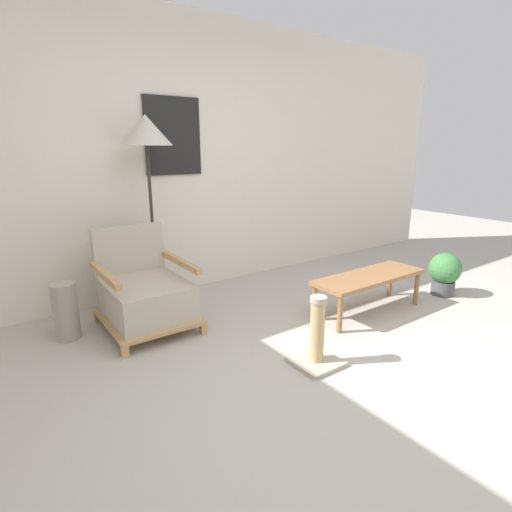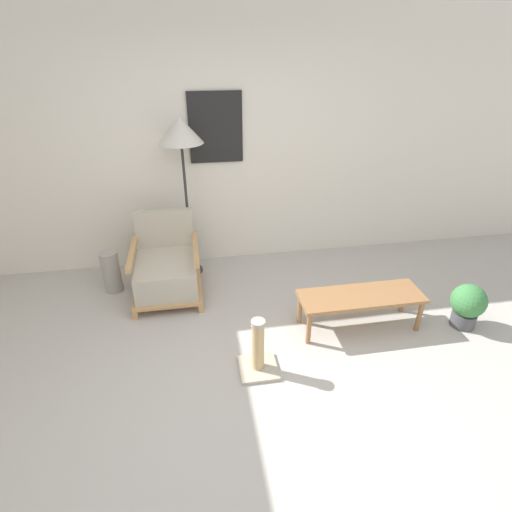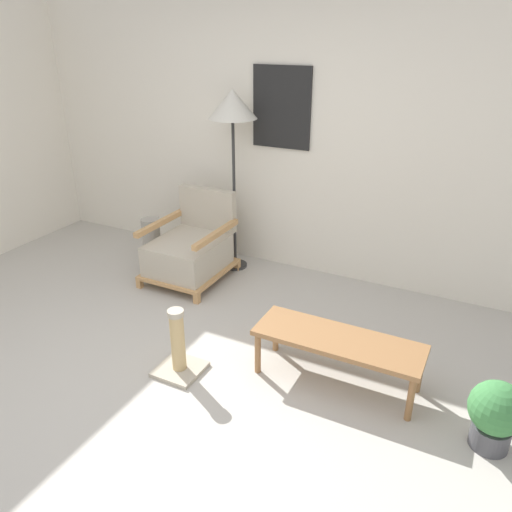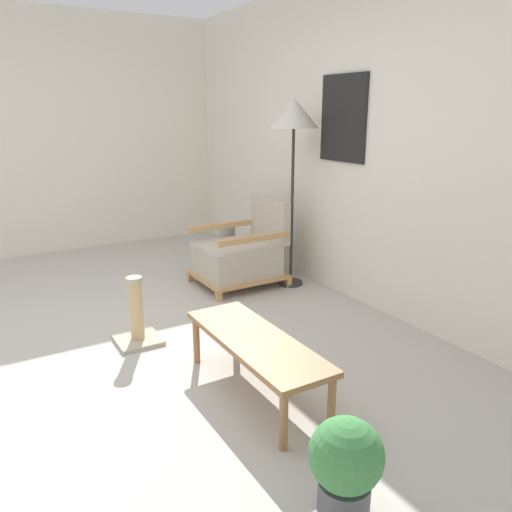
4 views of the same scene
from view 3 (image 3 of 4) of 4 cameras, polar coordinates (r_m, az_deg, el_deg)
ground_plane at (r=3.47m, az=-13.94°, el=-15.77°), size 14.00×14.00×0.00m
wall_back at (r=4.74m, az=3.30°, el=14.25°), size 8.00×0.09×2.70m
armchair at (r=4.76m, az=-7.49°, el=0.70°), size 0.68×0.79×0.81m
floor_lamp at (r=4.61m, az=-2.69°, el=16.25°), size 0.44×0.44×1.72m
coffee_table at (r=3.39m, az=9.36°, el=-9.81°), size 1.12×0.38×0.35m
vase at (r=5.22m, az=-11.84°, el=1.84°), size 0.19×0.19×0.45m
potted_plant at (r=3.23m, az=25.70°, el=-15.90°), size 0.31×0.31×0.43m
scratching_post at (r=3.55m, az=-8.85°, el=-10.68°), size 0.31×0.31×0.50m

